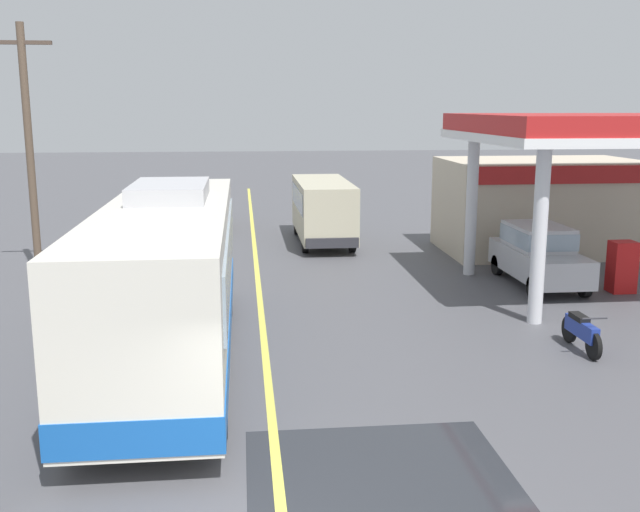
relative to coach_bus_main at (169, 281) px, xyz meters
The scene contains 10 objects.
ground 13.14m from the coach_bus_main, 81.17° to the left, with size 120.00×120.00×0.00m, color #4C4C51.
lane_divider_stripe 8.30m from the coach_bus_main, 75.74° to the left, with size 0.16×50.00×0.01m, color #D8CC4C.
coach_bus_main is the anchor object (origin of this frame).
gas_station_roadside 15.25m from the coach_bus_main, 34.84° to the left, with size 9.10×11.95×5.10m.
car_at_pump 11.86m from the coach_bus_main, 28.31° to the left, with size 1.70×4.20×1.82m.
minibus_opposing_lane 14.09m from the coach_bus_main, 70.40° to the left, with size 2.04×6.13×2.44m.
motorcycle_parked_forecourt 9.07m from the coach_bus_main, ahead, with size 0.55×1.80×0.92m.
pedestrian_near_pump 11.42m from the coach_bus_main, 24.74° to the left, with size 0.55×0.22×1.66m.
car_trailing_behind_bus 17.45m from the coach_bus_main, 90.83° to the left, with size 1.70×4.20×1.82m.
utility_pole_roadside 10.17m from the coach_bus_main, 120.13° to the left, with size 1.80×0.24×7.80m.
Camera 1 is at (-0.43, -8.06, 5.34)m, focal length 41.14 mm.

